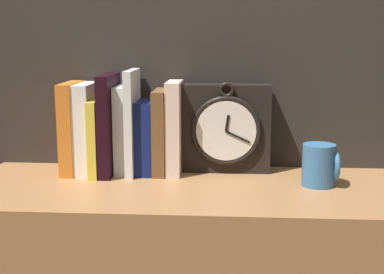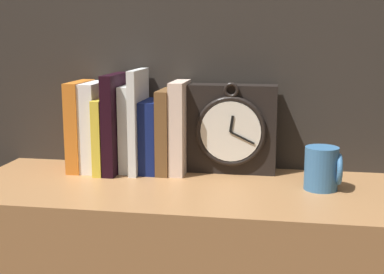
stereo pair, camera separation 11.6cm
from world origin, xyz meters
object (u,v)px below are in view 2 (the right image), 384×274
book_slot8_cream (180,127)px  book_slot6_navy (152,136)px  book_slot4_white (130,128)px  book_slot2_yellow (106,134)px  book_slot3_black (116,123)px  book_slot7_brown (166,131)px  mug (323,168)px  book_slot1_white (95,126)px  book_slot5_white (139,121)px  clock (232,129)px  book_slot0_orange (81,126)px

book_slot8_cream → book_slot6_navy: bearing=-179.7°
book_slot4_white → book_slot2_yellow: bearing=-163.6°
book_slot3_black → book_slot4_white: book_slot3_black is taller
book_slot7_brown → mug: bearing=-14.2°
book_slot1_white → mug: 0.56m
book_slot5_white → book_slot7_brown: bearing=5.6°
book_slot4_white → book_slot6_navy: size_ratio=1.20×
clock → book_slot2_yellow: (-0.31, -0.04, -0.02)m
book_slot1_white → book_slot8_cream: 0.21m
book_slot1_white → book_slot4_white: 0.09m
book_slot5_white → book_slot4_white: bearing=158.0°
book_slot6_navy → book_slot0_orange: bearing=-177.5°
book_slot8_cream → book_slot0_orange: bearing=-178.1°
book_slot2_yellow → book_slot0_orange: bearing=173.8°
book_slot1_white → book_slot8_cream: bearing=1.6°
book_slot7_brown → book_slot8_cream: (0.03, 0.00, 0.01)m
book_slot5_white → book_slot6_navy: bearing=14.5°
book_slot5_white → book_slot8_cream: (0.10, 0.01, -0.01)m
book_slot0_orange → book_slot1_white: bearing=3.4°
book_slot0_orange → book_slot5_white: 0.15m
book_slot0_orange → book_slot5_white: bearing=-0.0°
book_slot6_navy → mug: (0.40, -0.09, -0.04)m
book_slot6_navy → book_slot7_brown: 0.04m
book_slot5_white → book_slot8_cream: book_slot5_white is taller
book_slot5_white → book_slot7_brown: 0.07m
book_slot3_black → book_slot5_white: (0.06, 0.01, 0.01)m
book_slot2_yellow → book_slot6_navy: (0.11, 0.01, -0.00)m
book_slot6_navy → book_slot4_white: bearing=177.8°
book_slot0_orange → book_slot6_navy: 0.18m
clock → book_slot6_navy: (-0.19, -0.02, -0.02)m
book_slot3_black → book_slot2_yellow: bearing=-179.9°
clock → book_slot5_white: 0.23m
book_slot3_black → book_slot4_white: (0.03, 0.02, -0.01)m
book_slot0_orange → book_slot2_yellow: size_ratio=1.21×
book_slot1_white → book_slot8_cream: size_ratio=0.98×
book_slot4_white → mug: book_slot4_white is taller
book_slot0_orange → book_slot4_white: book_slot0_orange is taller
book_slot0_orange → book_slot8_cream: 0.25m
book_slot4_white → book_slot7_brown: 0.09m
clock → book_slot1_white: size_ratio=1.03×
book_slot4_white → book_slot7_brown: bearing=-2.2°
book_slot0_orange → book_slot6_navy: (0.18, 0.01, -0.02)m
book_slot5_white → book_slot2_yellow: bearing=-175.2°
book_slot2_yellow → book_slot7_brown: (0.15, 0.01, 0.01)m
book_slot0_orange → book_slot8_cream: bearing=1.9°
book_slot4_white → book_slot6_navy: (0.06, -0.00, -0.02)m
book_slot0_orange → book_slot7_brown: bearing=1.7°
book_slot6_navy → book_slot7_brown: book_slot7_brown is taller
mug → book_slot7_brown: bearing=165.8°
book_slot0_orange → mug: 0.59m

